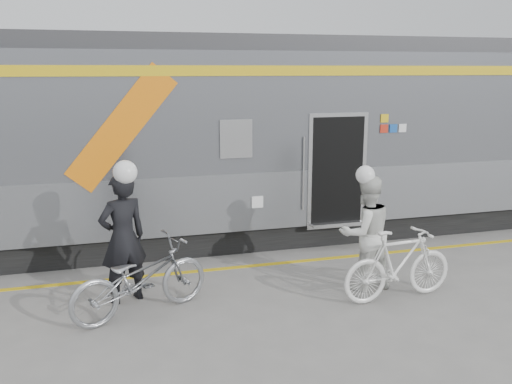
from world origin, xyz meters
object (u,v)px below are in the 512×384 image
object	(u,v)px
man	(123,238)
woman	(365,233)
bicycle_left	(140,278)
bicycle_right	(399,264)

from	to	relation	value
man	woman	size ratio (longest dim) A/B	1.08
bicycle_left	woman	distance (m)	3.57
man	bicycle_left	size ratio (longest dim) A/B	0.95
man	bicycle_right	bearing A→B (deg)	143.52
bicycle_left	bicycle_right	size ratio (longest dim) A/B	1.12
bicycle_right	man	bearing A→B (deg)	71.03
man	bicycle_left	xyz separation A→B (m)	(0.20, -0.55, -0.45)
bicycle_left	man	bearing A→B (deg)	-2.04
woman	man	bearing A→B (deg)	-12.02
bicycle_left	bicycle_right	xyz separation A→B (m)	(3.85, -0.49, 0.01)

